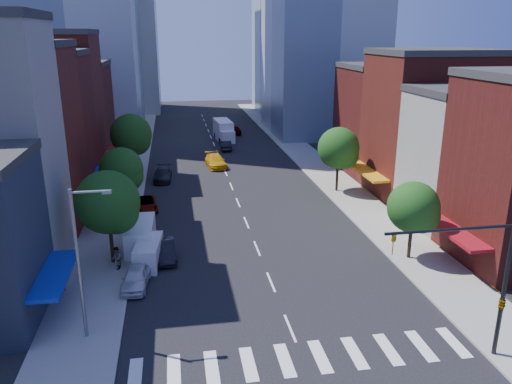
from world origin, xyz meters
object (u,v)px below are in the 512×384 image
cargo_van_near (148,253)px  traffic_car_oncoming (226,145)px  parked_car_front (136,277)px  parked_car_rear (163,174)px  parked_car_second (165,250)px  traffic_car_far (235,130)px  pedestrian_far (117,258)px  cargo_van_far (140,237)px  box_truck (224,131)px  taxi (216,161)px  pedestrian_near (61,278)px  parked_car_third (146,204)px

cargo_van_near → traffic_car_oncoming: bearing=81.5°
parked_car_front → traffic_car_oncoming: 43.88m
parked_car_rear → parked_car_second: bearing=-85.7°
traffic_car_far → pedestrian_far: (-15.54, -52.24, 0.30)m
cargo_van_far → box_truck: bearing=77.2°
taxi → traffic_car_far: taxi is taller
parked_car_front → pedestrian_far: bearing=124.8°
taxi → pedestrian_near: 35.23m
parked_car_front → pedestrian_near: size_ratio=2.16×
parked_car_front → taxi: size_ratio=0.76×
traffic_car_far → traffic_car_oncoming: bearing=70.9°
parked_car_third → taxi: taxi is taller
taxi → pedestrian_far: pedestrian_far is taller
cargo_van_far → box_truck: box_truck is taller
parked_car_third → pedestrian_far: (-1.56, -13.49, 0.39)m
parked_car_rear → pedestrian_near: (-6.58, -27.08, 0.40)m
parked_car_front → parked_car_third: parked_car_front is taller
cargo_van_near → cargo_van_far: size_ratio=0.84×
traffic_car_far → pedestrian_far: bearing=67.6°
parked_car_front → pedestrian_near: pedestrian_near is taller
cargo_van_near → traffic_car_far: cargo_van_near is taller
cargo_van_far → traffic_car_oncoming: 37.60m
parked_car_rear → cargo_van_far: (-1.58, -20.49, 0.40)m
box_truck → taxi: bearing=-104.1°
taxi → traffic_car_oncoming: (2.50, 10.00, -0.09)m
parked_car_rear → pedestrian_far: (-3.14, -24.19, 0.29)m
parked_car_second → cargo_van_far: size_ratio=0.80×
parked_car_second → pedestrian_near: (-7.00, -4.41, 0.42)m
cargo_van_far → parked_car_third: bearing=91.9°
traffic_car_oncoming → parked_car_front: bearing=77.2°
traffic_car_far → box_truck: box_truck is taller
parked_car_rear → box_truck: 25.11m
cargo_van_near → taxi: size_ratio=0.82×
parked_car_rear → traffic_car_oncoming: (9.42, 15.46, -0.01)m
parked_car_rear → taxi: (6.92, 5.46, 0.08)m
parked_car_third → cargo_van_near: (0.75, -12.78, 0.30)m
taxi → box_truck: (2.96, 17.61, 0.73)m
cargo_van_far → traffic_car_far: (13.98, 48.54, -0.41)m
pedestrian_near → traffic_car_oncoming: bearing=6.5°
parked_car_rear → box_truck: box_truck is taller
taxi → pedestrian_near: (-13.50, -32.54, 0.32)m
parked_car_second → pedestrian_near: pedestrian_near is taller
cargo_van_far → box_truck: (11.47, 43.56, 0.41)m
parked_car_rear → traffic_car_oncoming: size_ratio=1.16×
parked_car_front → parked_car_rear: parked_car_rear is taller
pedestrian_near → parked_car_front: bearing=-62.2°
parked_car_rear → traffic_car_far: 30.67m
cargo_van_far → parked_car_front: bearing=-88.0°
parked_car_front → parked_car_second: bearing=71.2°
traffic_car_oncoming → pedestrian_far: size_ratio=2.49×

